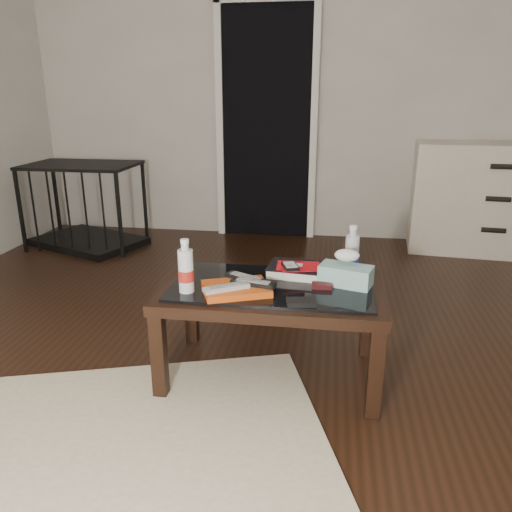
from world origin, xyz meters
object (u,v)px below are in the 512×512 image
(coffee_table, at_px, (272,297))
(pet_crate, at_px, (87,219))
(tissue_box, at_px, (346,275))
(water_bottle_left, at_px, (186,266))
(textbook, at_px, (295,270))
(dresser, at_px, (488,199))
(water_bottle_right, at_px, (352,250))

(coffee_table, height_order, pet_crate, pet_crate)
(coffee_table, relative_size, tissue_box, 4.35)
(pet_crate, bearing_deg, water_bottle_left, -30.74)
(pet_crate, xyz_separation_m, tissue_box, (2.18, -1.82, 0.28))
(pet_crate, height_order, textbook, pet_crate)
(textbook, bearing_deg, pet_crate, 144.78)
(dresser, xyz_separation_m, pet_crate, (-3.38, -0.34, -0.22))
(dresser, bearing_deg, textbook, -119.47)
(coffee_table, distance_m, pet_crate, 2.63)
(pet_crate, height_order, water_bottle_right, pet_crate)
(tissue_box, bearing_deg, textbook, 174.20)
(dresser, height_order, tissue_box, dresser)
(tissue_box, bearing_deg, coffee_table, -155.69)
(dresser, distance_m, water_bottle_right, 2.32)
(coffee_table, xyz_separation_m, water_bottle_right, (0.36, 0.19, 0.18))
(coffee_table, height_order, textbook, textbook)
(dresser, distance_m, pet_crate, 3.40)
(water_bottle_left, xyz_separation_m, water_bottle_right, (0.71, 0.34, 0.00))
(coffee_table, distance_m, water_bottle_left, 0.43)
(water_bottle_left, bearing_deg, water_bottle_right, 25.27)
(pet_crate, bearing_deg, dresser, 28.30)
(dresser, xyz_separation_m, textbook, (-1.43, -2.06, 0.03))
(textbook, relative_size, water_bottle_right, 1.05)
(textbook, bearing_deg, water_bottle_left, -141.58)
(water_bottle_left, relative_size, water_bottle_right, 1.00)
(pet_crate, xyz_separation_m, water_bottle_right, (2.21, -1.67, 0.35))
(pet_crate, height_order, water_bottle_left, pet_crate)
(water_bottle_right, bearing_deg, tissue_box, -100.60)
(textbook, distance_m, tissue_box, 0.25)
(dresser, bearing_deg, water_bottle_right, -114.89)
(textbook, height_order, water_bottle_left, water_bottle_left)
(textbook, bearing_deg, dresser, 61.41)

